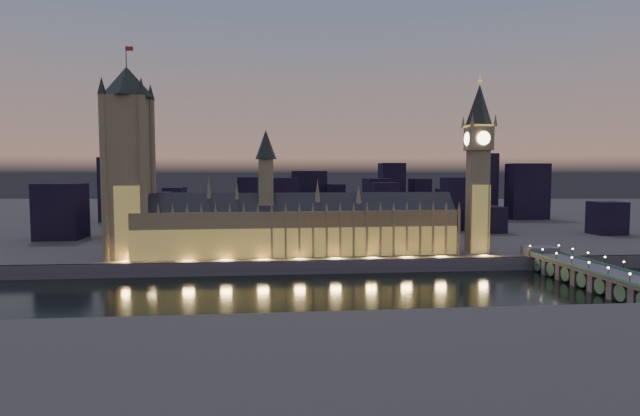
{
  "coord_description": "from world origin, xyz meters",
  "views": [
    {
      "loc": [
        -24.11,
        -248.73,
        59.34
      ],
      "look_at": [
        5.0,
        55.0,
        38.0
      ],
      "focal_mm": 28.0,
      "sensor_mm": 36.0,
      "label": 1
    }
  ],
  "objects": [
    {
      "name": "westminster_bridge",
      "position": [
        141.99,
        -3.44,
        5.98
      ],
      "size": [
        19.54,
        113.0,
        15.9
      ],
      "color": "#584258",
      "rests_on": "ground"
    },
    {
      "name": "ground_plane",
      "position": [
        0.0,
        0.0,
        0.0
      ],
      "size": [
        2000.0,
        2000.0,
        0.0
      ],
      "primitive_type": "plane",
      "color": "black",
      "rests_on": "ground"
    },
    {
      "name": "palace_of_westminster",
      "position": [
        -8.8,
        61.75,
        26.37
      ],
      "size": [
        202.0,
        27.2,
        78.0
      ],
      "color": "#876F58",
      "rests_on": "north_bank"
    },
    {
      "name": "embankment_wall",
      "position": [
        0.0,
        41.0,
        4.0
      ],
      "size": [
        2000.0,
        2.5,
        8.0
      ],
      "primitive_type": "cube",
      "color": "#584258",
      "rests_on": "ground"
    },
    {
      "name": "north_bank",
      "position": [
        0.0,
        520.0,
        4.0
      ],
      "size": [
        2000.0,
        960.0,
        8.0
      ],
      "primitive_type": "cube",
      "color": "#4B4344",
      "rests_on": "ground"
    },
    {
      "name": "victoria_tower",
      "position": [
        -110.0,
        61.93,
        70.93
      ],
      "size": [
        31.68,
        31.68,
        126.6
      ],
      "color": "#876F58",
      "rests_on": "north_bank"
    },
    {
      "name": "elizabeth_tower",
      "position": [
        108.0,
        61.93,
        71.91
      ],
      "size": [
        18.0,
        18.0,
        114.45
      ],
      "color": "#876F58",
      "rests_on": "north_bank"
    },
    {
      "name": "city_backdrop",
      "position": [
        41.74,
        246.27,
        30.12
      ],
      "size": [
        486.26,
        215.63,
        73.61
      ],
      "color": "black",
      "rests_on": "north_bank"
    }
  ]
}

